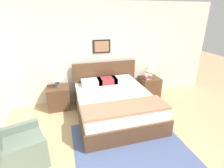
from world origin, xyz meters
The scene contains 13 objects.
wall_back centered at (0.00, 2.67, 1.30)m, with size 6.91×0.09×2.60m.
area_rug_main centered at (0.21, 0.45, 0.00)m, with size 2.04×1.97×0.01m.
bed centered at (0.25, 1.58, 0.31)m, with size 1.74×2.07×1.07m.
armchair centered at (-1.67, 0.62, 0.29)m, with size 0.87×0.89×0.88m.
nightstand_near_window centered at (-1.03, 2.34, 0.29)m, with size 0.54×0.53×0.57m.
nightstand_by_door centered at (1.52, 2.34, 0.29)m, with size 0.54×0.53×0.57m.
table_lamp_near_window centered at (-1.03, 2.35, 0.86)m, with size 0.32×0.32×0.40m.
table_lamp_by_door centered at (1.53, 2.35, 0.86)m, with size 0.32×0.32×0.40m.
book_thick_bottom centered at (1.40, 2.29, 0.59)m, with size 0.16×0.25×0.04m.
book_hardcover_middle centered at (1.40, 2.29, 0.63)m, with size 0.23×0.27×0.03m.
book_novel_upper centered at (1.40, 2.29, 0.66)m, with size 0.17×0.24×0.03m.
book_slim_near_top centered at (1.40, 2.29, 0.70)m, with size 0.23×0.23×0.04m.
book_paperback_top centered at (1.40, 2.29, 0.73)m, with size 0.21×0.28×0.03m.
Camera 1 is at (-0.83, -1.90, 2.30)m, focal length 28.00 mm.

